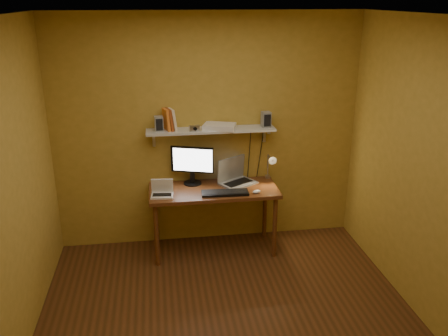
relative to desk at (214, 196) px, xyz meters
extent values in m
cube|color=#592F16|center=(-0.02, -1.28, -0.67)|extent=(3.40, 3.20, 0.02)
cube|color=silver|center=(-0.02, -1.28, 1.95)|extent=(3.40, 3.20, 0.02)
cube|color=gold|center=(-0.02, 0.33, 0.64)|extent=(3.40, 0.02, 2.60)
cube|color=gold|center=(-0.02, -2.89, 0.64)|extent=(3.40, 0.02, 2.60)
cube|color=gold|center=(-1.73, -1.28, 0.64)|extent=(0.02, 3.20, 2.60)
cube|color=gold|center=(1.69, -1.28, 0.64)|extent=(0.02, 3.20, 2.60)
cube|color=brown|center=(0.00, 0.00, 0.07)|extent=(1.40, 0.60, 0.04)
cylinder|color=brown|center=(-0.64, -0.24, -0.31)|extent=(0.05, 0.05, 0.71)
cylinder|color=brown|center=(0.64, -0.24, -0.31)|extent=(0.05, 0.05, 0.71)
cylinder|color=brown|center=(-0.64, 0.24, -0.31)|extent=(0.05, 0.05, 0.71)
cylinder|color=brown|center=(0.64, 0.24, -0.31)|extent=(0.05, 0.05, 0.71)
cube|color=silver|center=(0.00, 0.19, 0.70)|extent=(1.40, 0.25, 0.02)
cube|color=silver|center=(-0.62, 0.30, 0.60)|extent=(0.03, 0.03, 0.18)
cube|color=silver|center=(0.62, 0.30, 0.60)|extent=(0.03, 0.03, 0.18)
cylinder|color=black|center=(-0.21, 0.19, 0.09)|extent=(0.25, 0.25, 0.01)
cube|color=black|center=(-0.21, 0.19, 0.17)|extent=(0.05, 0.05, 0.15)
cube|color=black|center=(-0.21, 0.19, 0.37)|extent=(0.46, 0.17, 0.29)
cube|color=white|center=(-0.21, 0.17, 0.37)|extent=(0.42, 0.14, 0.26)
cube|color=gray|center=(0.29, 0.10, 0.10)|extent=(0.46, 0.42, 0.02)
cube|color=black|center=(0.29, 0.10, 0.11)|extent=(0.35, 0.29, 0.00)
cube|color=gray|center=(0.22, 0.20, 0.24)|extent=(0.34, 0.23, 0.27)
cube|color=#161C46|center=(0.22, 0.20, 0.24)|extent=(0.29, 0.19, 0.23)
cube|color=white|center=(-0.56, -0.13, 0.10)|extent=(0.24, 0.18, 0.02)
cube|color=black|center=(-0.56, -0.13, 0.11)|extent=(0.20, 0.11, 0.00)
cube|color=white|center=(-0.55, -0.07, 0.18)|extent=(0.23, 0.06, 0.16)
cube|color=black|center=(-0.55, -0.07, 0.18)|extent=(0.20, 0.05, 0.13)
cube|color=black|center=(0.10, -0.16, 0.10)|extent=(0.51, 0.19, 0.03)
ellipsoid|color=white|center=(0.44, -0.18, 0.10)|extent=(0.10, 0.08, 0.03)
cube|color=silver|center=(0.66, 0.24, 0.08)|extent=(0.05, 0.06, 0.08)
cylinder|color=silver|center=(0.66, 0.24, 0.23)|extent=(0.02, 0.02, 0.28)
cylinder|color=silver|center=(0.66, 0.16, 0.37)|extent=(0.01, 0.16, 0.01)
cone|color=silver|center=(0.66, 0.08, 0.37)|extent=(0.09, 0.09, 0.09)
sphere|color=#FFE0A5|center=(0.66, 0.06, 0.37)|extent=(0.04, 0.04, 0.04)
cube|color=gray|center=(-0.56, 0.19, 0.79)|extent=(0.10, 0.10, 0.16)
cube|color=gray|center=(0.61, 0.19, 0.80)|extent=(0.10, 0.10, 0.17)
cube|color=orange|center=(-0.48, 0.21, 0.83)|extent=(0.09, 0.16, 0.23)
cube|color=#954219|center=(-0.44, 0.21, 0.83)|extent=(0.09, 0.17, 0.24)
cube|color=beige|center=(-0.41, 0.21, 0.83)|extent=(0.10, 0.17, 0.24)
cube|color=silver|center=(-0.19, 0.12, 0.74)|extent=(0.11, 0.06, 0.07)
cylinder|color=black|center=(-0.19, 0.10, 0.74)|extent=(0.04, 0.03, 0.04)
cube|color=white|center=(0.09, 0.18, 0.74)|extent=(0.39, 0.32, 0.06)
camera|label=1|loc=(-0.58, -4.75, 2.06)|focal=38.00mm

